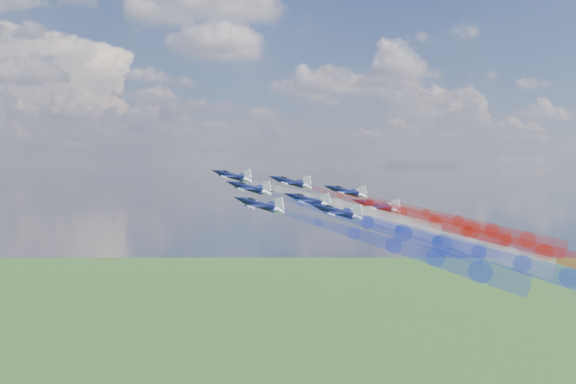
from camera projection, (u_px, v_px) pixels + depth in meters
name	position (u px, v px, depth m)	size (l,w,h in m)	color
jet_lead	(233.00, 176.00, 148.33)	(9.52, 11.90, 3.17)	black
trail_lead	(337.00, 205.00, 134.54)	(3.97, 43.88, 3.97)	white
jet_inner_left	(250.00, 188.00, 134.95)	(9.52, 11.90, 3.17)	black
trail_inner_left	(367.00, 222.00, 121.17)	(3.97, 43.88, 3.97)	#1A34E3
jet_inner_right	(291.00, 182.00, 148.40)	(9.52, 11.90, 3.17)	black
trail_inner_right	(401.00, 212.00, 134.61)	(3.97, 43.88, 3.97)	red
jet_outer_left	(261.00, 205.00, 121.82)	(9.52, 11.90, 3.17)	black
trail_outer_left	(394.00, 245.00, 108.03)	(3.97, 43.88, 3.97)	#1A34E3
jet_center_third	(308.00, 200.00, 135.99)	(9.52, 11.90, 3.17)	black
trail_center_third	(432.00, 235.00, 122.20)	(3.97, 43.88, 3.97)	white
jet_outer_right	(347.00, 192.00, 153.23)	(9.52, 11.90, 3.17)	black
trail_outer_right	(458.00, 221.00, 139.44)	(3.97, 43.88, 3.97)	red
jet_rear_left	(338.00, 212.00, 123.88)	(9.52, 11.90, 3.17)	black
trail_rear_left	(478.00, 252.00, 110.09)	(3.97, 43.88, 3.97)	#1A34E3
jet_rear_right	(378.00, 206.00, 139.25)	(9.52, 11.90, 3.17)	black
trail_rear_right	(505.00, 241.00, 125.46)	(3.97, 43.88, 3.97)	red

